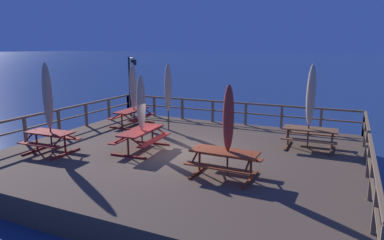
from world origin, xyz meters
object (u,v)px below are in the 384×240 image
Objects in this scene: patio_umbrella_tall_back_right at (168,88)px; picnic_table_mid_right at (310,134)px; picnic_table_back_right at (50,138)px; picnic_table_mid_centre at (141,135)px; patio_umbrella_tall_front at (228,119)px; lamp_post_hooked at (131,78)px; picnic_table_front_left at (224,158)px; patio_umbrella_short_front at (311,96)px; picnic_table_back_left at (132,114)px; patio_umbrella_tall_mid_left at (47,96)px; patio_umbrella_tall_mid_right at (133,86)px; patio_umbrella_short_back at (141,103)px.

picnic_table_mid_right is at bearing -3.77° from patio_umbrella_tall_back_right.
picnic_table_mid_centre is at bearing 30.29° from picnic_table_back_right.
lamp_post_hooked is (-7.51, 6.09, 0.40)m from patio_umbrella_tall_front.
picnic_table_front_left is 4.40m from picnic_table_mid_right.
patio_umbrella_tall_back_right is at bearing 176.23° from picnic_table_mid_right.
picnic_table_back_left is at bearing 176.67° from patio_umbrella_short_front.
patio_umbrella_tall_back_right reaches higher than patio_umbrella_tall_front.
lamp_post_hooked reaches higher than picnic_table_back_right.
picnic_table_front_left is at bearing 4.28° from patio_umbrella_tall_mid_left.
picnic_table_mid_centre is 0.70× the size of patio_umbrella_tall_mid_left.
patio_umbrella_tall_back_right is at bearing 66.85° from patio_umbrella_tall_mid_left.
lamp_post_hooked is (-3.20, 1.77, 0.21)m from patio_umbrella_tall_back_right.
patio_umbrella_tall_mid_right is (0.08, 0.05, 1.33)m from picnic_table_back_left.
picnic_table_mid_centre is (-5.55, -2.80, 0.01)m from picnic_table_mid_right.
patio_umbrella_tall_back_right is 3.66m from lamp_post_hooked.
patio_umbrella_tall_back_right is (-0.66, 3.20, 0.16)m from patio_umbrella_short_back.
patio_umbrella_short_front is 0.97× the size of lamp_post_hooked.
picnic_table_mid_centre is 4.03m from patio_umbrella_tall_front.
patio_umbrella_tall_front is at bearing -114.76° from patio_umbrella_short_front.
patio_umbrella_tall_mid_right is at bearing 144.10° from picnic_table_front_left.
patio_umbrella_tall_front reaches higher than picnic_table_front_left.
picnic_table_mid_centre is 1.18m from patio_umbrella_short_back.
picnic_table_front_left is 7.73m from patio_umbrella_tall_mid_right.
patio_umbrella_tall_mid_right is at bearing 176.26° from patio_umbrella_short_front.
picnic_table_mid_right is at bearing 28.29° from patio_umbrella_tall_mid_left.
picnic_table_back_right is (-0.13, -4.86, -0.01)m from picnic_table_back_left.
picnic_table_back_right is 3.19m from picnic_table_mid_centre.
patio_umbrella_tall_mid_right reaches higher than patio_umbrella_tall_front.
picnic_table_back_left and picnic_table_mid_right have the same top height.
patio_umbrella_short_back is at bearing -152.90° from patio_umbrella_short_front.
picnic_table_back_left is at bearing 178.56° from patio_umbrella_tall_back_right.
picnic_table_front_left is 0.62× the size of lamp_post_hooked.
picnic_table_mid_centre is at bearing -52.56° from lamp_post_hooked.
patio_umbrella_tall_back_right is (2.07, 4.84, -0.13)m from patio_umbrella_tall_mid_left.
picnic_table_back_left is 1.34m from patio_umbrella_tall_mid_right.
patio_umbrella_tall_front is at bearing -34.59° from picnic_table_back_left.
patio_umbrella_tall_mid_left reaches higher than patio_umbrella_tall_front.
patio_umbrella_short_front is (8.04, -0.52, 0.08)m from patio_umbrella_tall_mid_right.
picnic_table_mid_right is (8.31, 4.41, 0.01)m from picnic_table_back_right.
patio_umbrella_tall_mid_left is (-6.30, -0.47, 1.48)m from picnic_table_front_left.
patio_umbrella_short_back reaches higher than picnic_table_mid_centre.
picnic_table_mid_right is 0.62× the size of patio_umbrella_short_front.
patio_umbrella_tall_mid_right reaches higher than picnic_table_mid_centre.
picnic_table_mid_right is 0.61× the size of lamp_post_hooked.
patio_umbrella_tall_mid_left is 9.29m from patio_umbrella_short_front.
patio_umbrella_tall_back_right is (-0.61, 3.20, 1.34)m from picnic_table_mid_centre.
picnic_table_mid_centre is at bearing -153.14° from patio_umbrella_short_front.
patio_umbrella_tall_back_right is (-4.31, 4.31, 0.20)m from patio_umbrella_tall_front.
picnic_table_mid_right is (8.18, -0.46, -0.00)m from picnic_table_back_left.
patio_umbrella_tall_mid_right is 2.11m from lamp_post_hooked.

